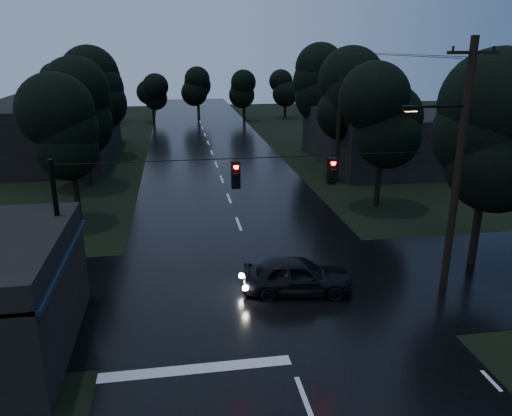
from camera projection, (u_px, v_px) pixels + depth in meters
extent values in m
cube|color=black|center=(222.00, 180.00, 37.61)|extent=(12.00, 120.00, 0.02)
cube|color=black|center=(263.00, 289.00, 20.72)|extent=(60.00, 9.00, 0.02)
cube|color=black|center=(63.00, 258.00, 15.85)|extent=(0.30, 7.00, 0.15)
cylinder|color=black|center=(41.00, 361.00, 13.53)|extent=(0.10, 0.10, 3.00)
cylinder|color=black|center=(79.00, 268.00, 19.16)|extent=(0.10, 0.10, 3.00)
cube|color=#FFC866|center=(54.00, 301.00, 14.65)|extent=(0.06, 1.60, 0.50)
cube|color=#FFC866|center=(71.00, 263.00, 17.19)|extent=(0.06, 1.20, 0.50)
cube|color=black|center=(379.00, 136.00, 42.81)|extent=(10.00, 14.00, 4.40)
cube|color=black|center=(53.00, 130.00, 44.09)|extent=(10.00, 16.00, 5.00)
cylinder|color=black|center=(458.00, 171.00, 19.37)|extent=(0.30, 0.30, 10.00)
cube|color=black|center=(473.00, 52.00, 18.00)|extent=(2.00, 0.12, 0.12)
cylinder|color=black|center=(439.00, 106.00, 18.42)|extent=(2.20, 0.10, 0.10)
cube|color=black|center=(411.00, 108.00, 18.27)|extent=(0.60, 0.25, 0.18)
cube|color=#FFB266|center=(411.00, 111.00, 18.30)|extent=(0.45, 0.18, 0.03)
cylinder|color=black|center=(338.00, 131.00, 35.83)|extent=(0.30, 0.30, 7.50)
cube|color=black|center=(341.00, 87.00, 34.85)|extent=(2.00, 0.12, 0.12)
cylinder|color=black|center=(61.00, 242.00, 17.71)|extent=(0.18, 0.18, 6.00)
cylinder|color=black|center=(269.00, 157.00, 17.98)|extent=(15.00, 0.03, 0.03)
cube|color=black|center=(236.00, 175.00, 17.99)|extent=(0.32, 0.25, 1.00)
sphere|color=#FF0C07|center=(236.00, 176.00, 17.84)|extent=(0.18, 0.18, 0.18)
cube|color=black|center=(332.00, 171.00, 18.53)|extent=(0.32, 0.25, 1.00)
sphere|color=#FF0C07|center=(333.00, 172.00, 18.39)|extent=(0.18, 0.18, 0.18)
cylinder|color=black|center=(475.00, 235.00, 22.74)|extent=(0.36, 0.36, 2.80)
sphere|color=black|center=(486.00, 162.00, 21.69)|extent=(4.48, 4.48, 4.48)
sphere|color=black|center=(490.00, 135.00, 21.31)|extent=(4.48, 4.48, 4.48)
sphere|color=black|center=(494.00, 107.00, 20.94)|extent=(4.48, 4.48, 4.48)
cylinder|color=black|center=(77.00, 201.00, 28.36)|extent=(0.36, 0.36, 2.45)
sphere|color=black|center=(71.00, 149.00, 27.43)|extent=(3.92, 3.92, 3.92)
sphere|color=black|center=(69.00, 130.00, 27.11)|extent=(3.92, 3.92, 3.92)
sphere|color=black|center=(67.00, 111.00, 26.78)|extent=(3.92, 3.92, 3.92)
cylinder|color=black|center=(88.00, 167.00, 35.75)|extent=(0.36, 0.36, 2.62)
sphere|color=black|center=(83.00, 123.00, 34.76)|extent=(4.20, 4.20, 4.20)
sphere|color=black|center=(82.00, 107.00, 34.41)|extent=(4.20, 4.20, 4.20)
sphere|color=black|center=(80.00, 90.00, 34.06)|extent=(4.20, 4.20, 4.20)
cylinder|color=black|center=(98.00, 141.00, 45.01)|extent=(0.36, 0.36, 2.80)
sphere|color=black|center=(95.00, 103.00, 43.96)|extent=(4.48, 4.48, 4.48)
sphere|color=black|center=(93.00, 89.00, 43.58)|extent=(4.48, 4.48, 4.48)
sphere|color=black|center=(92.00, 75.00, 43.21)|extent=(4.48, 4.48, 4.48)
cylinder|color=black|center=(377.00, 186.00, 31.06)|extent=(0.36, 0.36, 2.62)
sphere|color=black|center=(381.00, 135.00, 30.07)|extent=(4.20, 4.20, 4.20)
sphere|color=black|center=(383.00, 116.00, 29.72)|extent=(4.20, 4.20, 4.20)
sphere|color=black|center=(384.00, 97.00, 29.37)|extent=(4.20, 4.20, 4.20)
cylinder|color=black|center=(345.00, 157.00, 38.63)|extent=(0.36, 0.36, 2.80)
sphere|color=black|center=(347.00, 113.00, 37.58)|extent=(4.48, 4.48, 4.48)
sphere|color=black|center=(348.00, 97.00, 37.20)|extent=(4.48, 4.48, 4.48)
sphere|color=black|center=(349.00, 80.00, 36.83)|extent=(4.48, 4.48, 4.48)
cylinder|color=black|center=(317.00, 134.00, 48.08)|extent=(0.36, 0.36, 2.97)
sphere|color=black|center=(318.00, 96.00, 46.96)|extent=(4.76, 4.76, 4.76)
sphere|color=black|center=(319.00, 82.00, 46.56)|extent=(4.76, 4.76, 4.76)
sphere|color=black|center=(320.00, 68.00, 46.17)|extent=(4.76, 4.76, 4.76)
imported|color=black|center=(297.00, 275.00, 20.25)|extent=(4.64, 2.38, 1.51)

